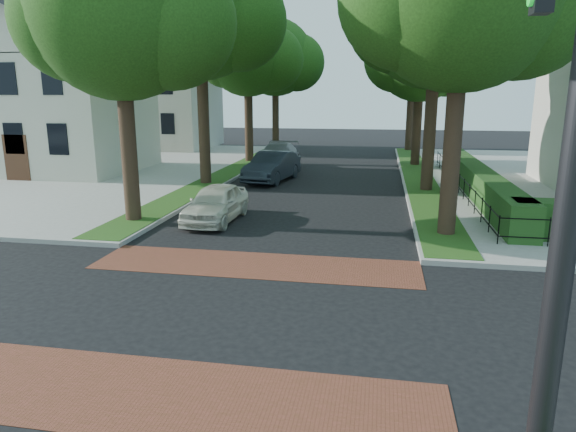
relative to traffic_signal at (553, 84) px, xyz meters
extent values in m
plane|color=black|center=(-4.89, 4.41, -4.71)|extent=(120.00, 120.00, 0.00)
cube|color=gray|center=(-24.39, 23.41, -4.63)|extent=(30.00, 30.00, 0.15)
cube|color=brown|center=(-4.89, 7.61, -4.70)|extent=(9.00, 2.20, 0.01)
cube|color=brown|center=(-4.89, 1.21, -4.70)|extent=(9.00, 2.20, 0.01)
cube|color=#194112|center=(0.51, 23.51, -4.55)|extent=(1.60, 29.80, 0.02)
cube|color=#194112|center=(-10.29, 23.51, -4.55)|extent=(1.60, 29.80, 0.02)
cylinder|color=black|center=(0.61, 11.41, -0.88)|extent=(0.56, 0.56, 7.35)
sphere|color=#1B390F|center=(2.32, 11.71, 2.60)|extent=(4.65, 4.65, 4.65)
cylinder|color=black|center=(0.61, 19.41, -0.71)|extent=(0.56, 0.56, 7.70)
sphere|color=#1B390F|center=(0.61, 19.41, 3.36)|extent=(6.60, 6.60, 6.60)
sphere|color=#1B390F|center=(2.43, 19.71, 2.96)|extent=(4.95, 4.95, 4.95)
sphere|color=#1B390F|center=(-1.04, 19.21, 3.06)|extent=(4.62, 4.62, 4.62)
sphere|color=#1B390F|center=(0.71, 21.06, 3.86)|extent=(4.29, 4.29, 4.29)
cylinder|color=black|center=(0.61, 28.41, -1.23)|extent=(0.56, 0.56, 6.65)
sphere|color=#1B390F|center=(0.61, 28.41, 2.28)|extent=(5.80, 5.80, 5.80)
sphere|color=#1B390F|center=(2.21, 28.71, 1.88)|extent=(4.35, 4.35, 4.35)
sphere|color=#1B390F|center=(-0.84, 28.21, 1.98)|extent=(4.06, 4.06, 4.06)
sphere|color=#1B390F|center=(0.71, 29.86, 2.78)|extent=(3.77, 3.77, 3.77)
cylinder|color=black|center=(0.61, 37.41, -1.06)|extent=(0.56, 0.56, 7.00)
sphere|color=#1B390F|center=(0.61, 37.41, 2.64)|extent=(6.00, 6.00, 6.00)
sphere|color=#1B390F|center=(2.26, 37.71, 2.24)|extent=(4.50, 4.50, 4.50)
sphere|color=#1B390F|center=(-0.89, 37.21, 2.34)|extent=(4.20, 4.20, 4.20)
sphere|color=#1B390F|center=(0.71, 38.91, 3.14)|extent=(3.90, 3.90, 3.90)
cylinder|color=black|center=(-10.39, 11.41, -1.06)|extent=(0.56, 0.56, 7.00)
sphere|color=#1B390F|center=(-10.39, 11.41, 2.64)|extent=(6.00, 6.00, 6.00)
sphere|color=#1B390F|center=(-8.74, 11.71, 2.24)|extent=(4.50, 4.50, 4.50)
sphere|color=#1B390F|center=(-11.89, 11.21, 2.34)|extent=(4.20, 4.20, 4.20)
sphere|color=#1B390F|center=(-10.29, 12.91, 3.14)|extent=(3.90, 3.90, 3.90)
cylinder|color=black|center=(-10.39, 19.41, -0.53)|extent=(0.56, 0.56, 8.05)
sphere|color=#1B390F|center=(-10.39, 19.41, 3.72)|extent=(6.40, 6.40, 6.40)
sphere|color=#1B390F|center=(-8.63, 19.71, 3.32)|extent=(4.80, 4.80, 4.80)
sphere|color=#1B390F|center=(-11.99, 19.21, 3.42)|extent=(4.48, 4.48, 4.48)
sphere|color=#1B390F|center=(-10.29, 21.01, 4.22)|extent=(4.16, 4.16, 4.16)
cylinder|color=black|center=(-10.39, 28.41, -1.13)|extent=(0.56, 0.56, 6.86)
sphere|color=#1B390F|center=(-10.39, 28.41, 2.50)|extent=(5.60, 5.60, 5.60)
sphere|color=#1B390F|center=(-8.85, 28.71, 2.10)|extent=(4.20, 4.20, 4.20)
sphere|color=#1B390F|center=(-11.79, 28.21, 2.20)|extent=(3.92, 3.92, 3.92)
sphere|color=#1B390F|center=(-10.29, 29.81, 3.00)|extent=(3.64, 3.64, 3.64)
cylinder|color=black|center=(-10.39, 37.41, -0.99)|extent=(0.56, 0.56, 7.14)
sphere|color=#1B390F|center=(-10.39, 37.41, 2.79)|extent=(6.20, 6.20, 6.20)
sphere|color=#1B390F|center=(-8.68, 37.71, 2.39)|extent=(4.65, 4.65, 4.65)
sphere|color=#1B390F|center=(-11.94, 37.21, 2.49)|extent=(4.34, 4.34, 4.34)
sphere|color=#1B390F|center=(-10.29, 38.96, 3.29)|extent=(4.03, 4.03, 4.03)
cube|color=#1A3C14|center=(2.81, 19.41, -3.96)|extent=(1.00, 18.00, 1.20)
cube|color=beige|center=(-20.39, 22.41, -1.31)|extent=(9.00, 8.00, 6.50)
cube|color=brown|center=(-17.69, 20.81, 3.76)|extent=(0.80, 0.80, 3.64)
cube|color=beige|center=(-20.39, 36.41, -1.31)|extent=(9.00, 8.00, 6.50)
cube|color=brown|center=(-17.69, 34.81, 3.76)|extent=(0.80, 0.80, 3.64)
imported|color=silver|center=(-7.52, 12.26, -4.02)|extent=(1.74, 4.08, 1.37)
imported|color=#1E252E|center=(-7.31, 21.38, -3.91)|extent=(2.44, 5.02, 1.58)
imported|color=gray|center=(-7.85, 25.67, -3.90)|extent=(2.48, 5.65, 1.61)
camera|label=1|loc=(-1.62, -5.49, -0.09)|focal=32.00mm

